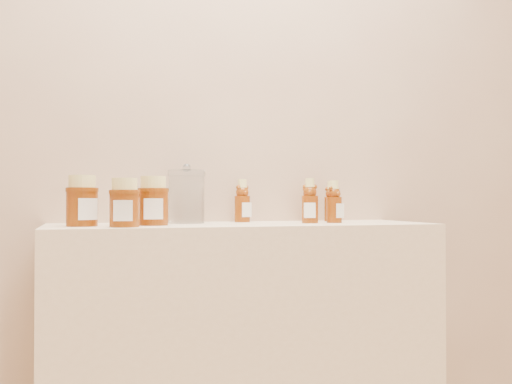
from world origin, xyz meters
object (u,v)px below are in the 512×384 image
object	(u,v)px
display_table	(243,367)
bear_bottle_front_left	(310,198)
honey_jar_left	(82,201)
glass_canister	(187,194)
bear_bottle_back_left	(242,198)

from	to	relation	value
display_table	bear_bottle_front_left	distance (m)	0.58
honey_jar_left	glass_canister	distance (m)	0.35
bear_bottle_front_left	honey_jar_left	bearing A→B (deg)	-154.84
display_table	glass_canister	size ratio (longest dim) A/B	6.41
bear_bottle_back_left	bear_bottle_front_left	bearing A→B (deg)	-56.13
display_table	honey_jar_left	world-z (taller)	honey_jar_left
bear_bottle_front_left	glass_canister	bearing A→B (deg)	-172.97
display_table	bear_bottle_front_left	bearing A→B (deg)	-3.90
honey_jar_left	glass_canister	size ratio (longest dim) A/B	0.78
bear_bottle_back_left	honey_jar_left	size ratio (longest dim) A/B	1.13
bear_bottle_back_left	bear_bottle_front_left	xyz separation A→B (m)	(0.19, -0.15, -0.00)
bear_bottle_back_left	glass_canister	bearing A→B (deg)	171.47
honey_jar_left	glass_canister	world-z (taller)	glass_canister
display_table	glass_canister	distance (m)	0.58
display_table	bear_bottle_back_left	distance (m)	0.55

